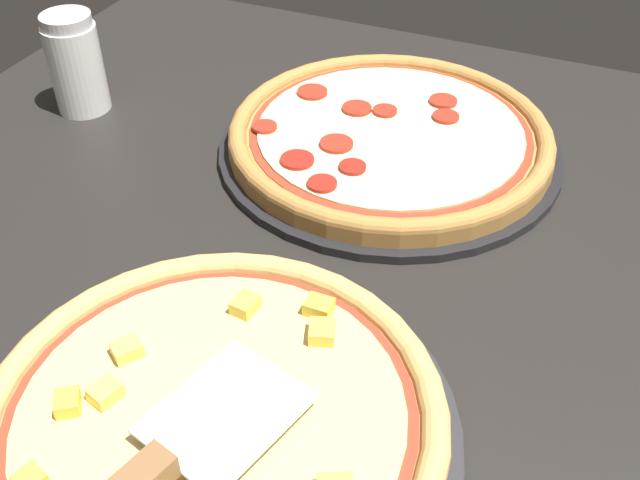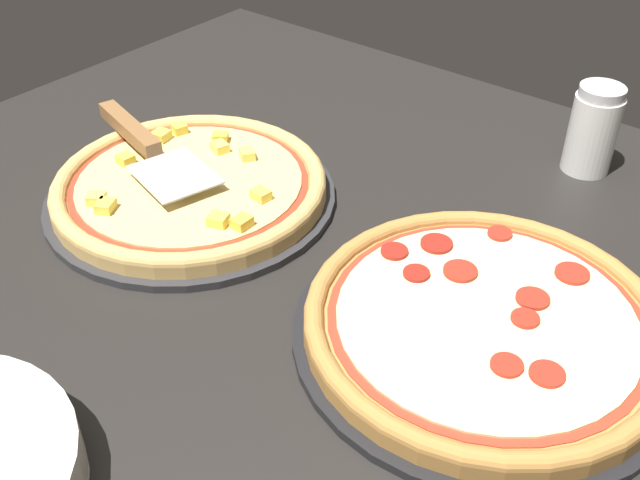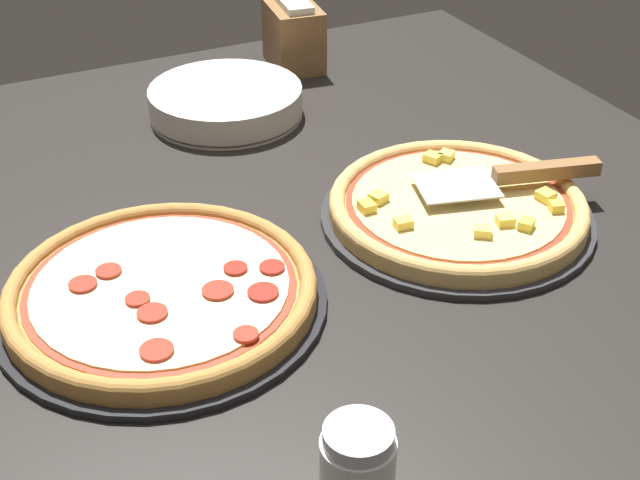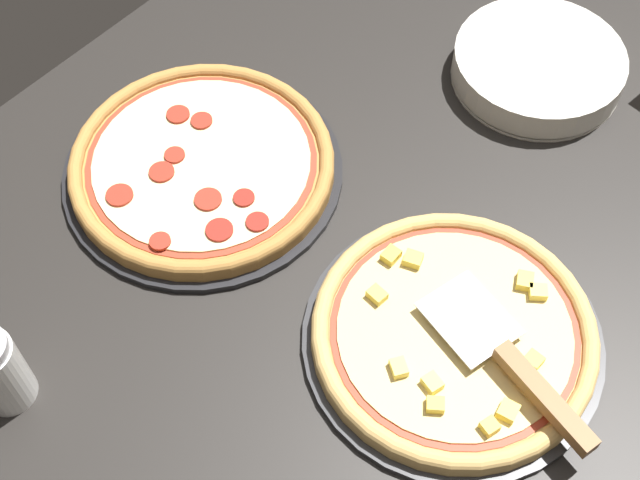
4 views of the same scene
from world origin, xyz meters
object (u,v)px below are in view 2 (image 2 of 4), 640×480
object	(u,v)px
pizza_back	(485,321)
serving_spatula	(140,139)
parmesan_shaker	(593,130)
pizza_front	(190,185)

from	to	relation	value
pizza_back	serving_spatula	xyz separation A→B (cm)	(0.18, -51.00, 2.68)
pizza_back	parmesan_shaker	xyz separation A→B (cm)	(-37.73, -5.40, 3.53)
pizza_front	parmesan_shaker	world-z (taller)	parmesan_shaker
pizza_back	serving_spatula	bearing A→B (deg)	-89.79
pizza_front	pizza_back	bearing A→B (deg)	91.37
serving_spatula	pizza_front	bearing A→B (deg)	85.41
pizza_back	pizza_front	bearing A→B (deg)	-88.63
parmesan_shaker	pizza_front	bearing A→B (deg)	-42.66
pizza_front	pizza_back	xyz separation A→B (cm)	(-0.98, 41.07, 0.01)
pizza_back	serving_spatula	distance (cm)	51.08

